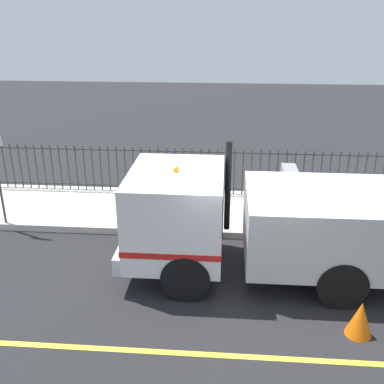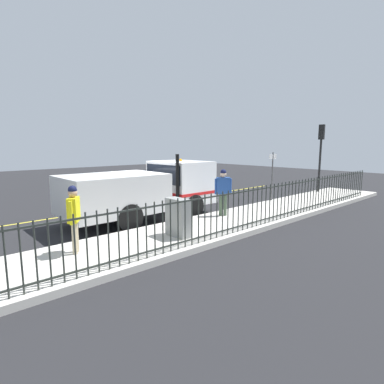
{
  "view_description": "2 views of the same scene",
  "coord_description": "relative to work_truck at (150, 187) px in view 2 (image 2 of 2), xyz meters",
  "views": [
    {
      "loc": [
        -8.01,
        0.51,
        5.2
      ],
      "look_at": [
        1.59,
        1.27,
        1.33
      ],
      "focal_mm": 41.72,
      "sensor_mm": 36.0,
      "label": 1
    },
    {
      "loc": [
        10.55,
        -7.07,
        2.96
      ],
      "look_at": [
        1.29,
        1.36,
        1.02
      ],
      "focal_mm": 28.95,
      "sensor_mm": 36.0,
      "label": 2
    }
  ],
  "objects": [
    {
      "name": "ground_plane",
      "position": [
        -0.41,
        0.11,
        -1.27
      ],
      "size": [
        56.88,
        56.88,
        0.0
      ],
      "primitive_type": "plane",
      "color": "#232326",
      "rests_on": "ground"
    },
    {
      "name": "sidewalk_slab",
      "position": [
        2.84,
        0.11,
        -1.18
      ],
      "size": [
        2.79,
        25.85,
        0.18
      ],
      "primitive_type": "cube",
      "color": "beige",
      "rests_on": "ground"
    },
    {
      "name": "lane_marking",
      "position": [
        -2.64,
        0.11,
        -1.27
      ],
      "size": [
        0.12,
        23.27,
        0.01
      ],
      "primitive_type": "cube",
      "color": "yellow",
      "rests_on": "ground"
    },
    {
      "name": "work_truck",
      "position": [
        0.0,
        0.0,
        0.0
      ],
      "size": [
        2.49,
        6.16,
        2.59
      ],
      "rotation": [
        0.0,
        0.0,
        -0.0
      ],
      "color": "white",
      "rests_on": "ground"
    },
    {
      "name": "worker_standing",
      "position": [
        2.15,
        1.94,
        0.02
      ],
      "size": [
        0.5,
        0.55,
        1.83
      ],
      "rotation": [
        0.0,
        0.0,
        -2.24
      ],
      "color": "#264C99",
      "rests_on": "sidewalk_slab"
    },
    {
      "name": "pedestrian_distant",
      "position": [
        2.45,
        -4.02,
        -0.02
      ],
      "size": [
        0.55,
        0.47,
        1.76
      ],
      "rotation": [
        0.0,
        0.0,
        5.68
      ],
      "color": "yellow",
      "rests_on": "sidewalk_slab"
    },
    {
      "name": "iron_fence",
      "position": [
        4.01,
        0.11,
        -0.39
      ],
      "size": [
        0.04,
        22.01,
        1.39
      ],
      "color": "#2D332D",
      "rests_on": "sidewalk_slab"
    },
    {
      "name": "traffic_light_near",
      "position": [
        1.76,
        10.79,
        1.68
      ],
      "size": [
        0.33,
        0.25,
        3.9
      ],
      "rotation": [
        0.0,
        0.0,
        3.28
      ],
      "color": "black",
      "rests_on": "sidewalk_slab"
    },
    {
      "name": "utility_cabinet",
      "position": [
        3.1,
        -1.12,
        -0.51
      ],
      "size": [
        0.83,
        0.39,
        1.16
      ],
      "primitive_type": "cube",
      "color": "gray",
      "rests_on": "sidewalk_slab"
    },
    {
      "name": "traffic_cone",
      "position": [
        -1.92,
        -1.77,
        -0.95
      ],
      "size": [
        0.45,
        0.45,
        0.65
      ],
      "primitive_type": "cone",
      "color": "orange",
      "rests_on": "ground"
    },
    {
      "name": "street_sign",
      "position": [
        1.54,
        6.23,
        0.39
      ],
      "size": [
        0.09,
        0.5,
        2.38
      ],
      "color": "#4C4C4C",
      "rests_on": "sidewalk_slab"
    }
  ]
}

